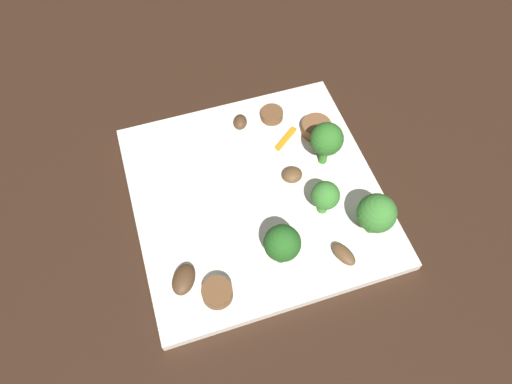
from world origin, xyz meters
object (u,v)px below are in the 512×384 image
sausage_slice_0 (272,115)px  pepper_strip_2 (286,139)px  broccoli_floret_2 (327,140)px  broccoli_floret_0 (377,214)px  broccoli_floret_3 (287,242)px  mushroom_4 (292,175)px  mushroom_3 (344,254)px  plate (256,195)px  broccoli_floret_1 (325,196)px  sausage_slice_2 (316,128)px  fork (207,176)px  mushroom_2 (184,279)px  mushroom_1 (240,122)px  sausage_slice_1 (217,293)px

sausage_slice_0 → pepper_strip_2: bearing=-172.7°
broccoli_floret_2 → broccoli_floret_0: bearing=-171.3°
broccoli_floret_2 → sausage_slice_0: bearing=23.7°
broccoli_floret_3 → mushroom_4: 0.10m
sausage_slice_0 → mushroom_3: same height
plate → mushroom_4: (0.01, -0.04, 0.01)m
broccoli_floret_1 → sausage_slice_2: broccoli_floret_1 is taller
sausage_slice_2 → fork: bearing=99.3°
plate → broccoli_floret_2: 0.09m
broccoli_floret_2 → mushroom_2: broccoli_floret_2 is taller
fork → sausage_slice_0: bearing=-41.9°
fork → plate: bearing=-111.2°
broccoli_floret_1 → mushroom_4: 0.05m
fork → broccoli_floret_1: (-0.08, -0.10, 0.02)m
broccoli_floret_0 → mushroom_3: size_ratio=1.82×
broccoli_floret_0 → sausage_slice_2: broccoli_floret_0 is taller
broccoli_floret_0 → plate: bearing=51.5°
fork → pepper_strip_2: same height
broccoli_floret_2 → broccoli_floret_3: size_ratio=1.11×
fork → broccoli_floret_3: size_ratio=3.47×
fork → broccoli_floret_0: broccoli_floret_0 is taller
broccoli_floret_2 → mushroom_4: size_ratio=2.60×
mushroom_2 → pepper_strip_2: mushroom_2 is taller
fork → broccoli_floret_3: bearing=-140.0°
broccoli_floret_0 → sausage_slice_0: size_ratio=1.97×
broccoli_floret_0 → broccoli_floret_2: bearing=8.7°
mushroom_1 → mushroom_4: bearing=-159.7°
mushroom_4 → broccoli_floret_2: bearing=-74.7°
mushroom_4 → pepper_strip_2: size_ratio=0.61×
sausage_slice_0 → broccoli_floret_3: bearing=165.5°
broccoli_floret_0 → mushroom_4: (0.08, 0.05, -0.03)m
broccoli_floret_0 → sausage_slice_0: bearing=15.7°
mushroom_1 → mushroom_2: bearing=147.6°
broccoli_floret_3 → broccoli_floret_2: bearing=-39.2°
broccoli_floret_3 → mushroom_2: (0.00, 0.10, -0.03)m
mushroom_2 → pepper_strip_2: size_ratio=0.87×
sausage_slice_2 → mushroom_2: 0.22m
sausage_slice_1 → pepper_strip_2: size_ratio=0.80×
mushroom_1 → broccoli_floret_1: bearing=-160.0°
sausage_slice_0 → mushroom_2: size_ratio=0.84×
mushroom_3 → mushroom_2: bearing=82.1°
fork → broccoli_floret_3: (-0.11, -0.05, 0.03)m
fork → mushroom_1: bearing=-27.3°
sausage_slice_0 → mushroom_1: (-0.00, 0.04, 0.00)m
plate → broccoli_floret_2: size_ratio=4.51×
broccoli_floret_0 → sausage_slice_2: size_ratio=1.55×
broccoli_floret_2 → sausage_slice_2: (0.04, -0.01, -0.03)m
broccoli_floret_0 → mushroom_2: (0.00, 0.19, -0.02)m
sausage_slice_0 → sausage_slice_2: 0.05m
plate → sausage_slice_2: sausage_slice_2 is taller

